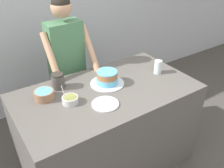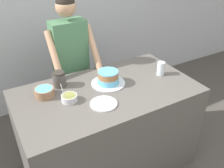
{
  "view_description": "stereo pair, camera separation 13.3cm",
  "coord_description": "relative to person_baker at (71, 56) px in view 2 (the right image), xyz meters",
  "views": [
    {
      "loc": [
        -1.04,
        -1.18,
        2.19
      ],
      "look_at": [
        0.03,
        0.42,
        1.04
      ],
      "focal_mm": 40.0,
      "sensor_mm": 36.0,
      "label": 1
    },
    {
      "loc": [
        -0.93,
        -1.25,
        2.19
      ],
      "look_at": [
        0.03,
        0.42,
        1.04
      ],
      "focal_mm": 40.0,
      "sensor_mm": 36.0,
      "label": 2
    }
  ],
  "objects": [
    {
      "name": "cake",
      "position": [
        0.15,
        -0.57,
        -0.04
      ],
      "size": [
        0.33,
        0.33,
        0.14
      ],
      "color": "silver",
      "rests_on": "counter"
    },
    {
      "name": "stoneware_jar",
      "position": [
        -0.26,
        -0.38,
        -0.02
      ],
      "size": [
        0.12,
        0.12,
        0.15
      ],
      "color": "#4C4742",
      "rests_on": "counter"
    },
    {
      "name": "ceramic_plate",
      "position": [
        -0.05,
        -0.85,
        -0.09
      ],
      "size": [
        0.23,
        0.23,
        0.01
      ],
      "color": "silver",
      "rests_on": "counter"
    },
    {
      "name": "drinking_glass",
      "position": [
        0.71,
        -0.67,
        -0.03
      ],
      "size": [
        0.08,
        0.08,
        0.14
      ],
      "color": "silver",
      "rests_on": "counter"
    },
    {
      "name": "frosting_bowl_olive",
      "position": [
        -0.28,
        -0.66,
        -0.06
      ],
      "size": [
        0.14,
        0.14,
        0.18
      ],
      "color": "silver",
      "rests_on": "counter"
    },
    {
      "name": "frosting_bowl_blue",
      "position": [
        -0.44,
        -0.48,
        -0.05
      ],
      "size": [
        0.17,
        0.17,
        0.08
      ],
      "color": "#936B4C",
      "rests_on": "counter"
    },
    {
      "name": "counter",
      "position": [
        0.09,
        -0.67,
        -0.57
      ],
      "size": [
        1.69,
        0.94,
        0.95
      ],
      "color": "#5B5651",
      "rests_on": "ground_plane"
    },
    {
      "name": "person_baker",
      "position": [
        0.0,
        0.0,
        0.0
      ],
      "size": [
        0.5,
        0.47,
        1.71
      ],
      "color": "#2D2D38",
      "rests_on": "ground_plane"
    },
    {
      "name": "wall_back",
      "position": [
        0.09,
        0.82,
        0.25
      ],
      "size": [
        10.0,
        0.05,
        2.6
      ],
      "color": "silver",
      "rests_on": "ground_plane"
    }
  ]
}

